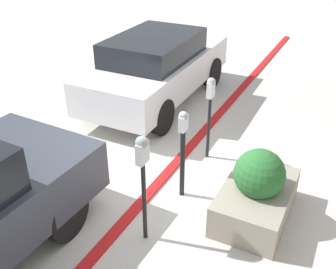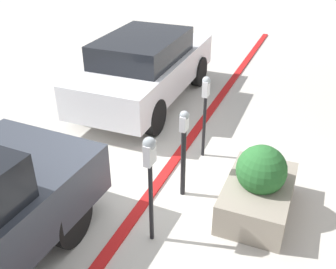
# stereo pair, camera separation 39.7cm
# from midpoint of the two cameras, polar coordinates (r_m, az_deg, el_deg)

# --- Properties ---
(ground_plane) EXTENTS (40.00, 40.00, 0.00)m
(ground_plane) POSITION_cam_midpoint_polar(r_m,az_deg,el_deg) (6.35, -2.66, -7.50)
(ground_plane) COLOR beige
(curb_strip) EXTENTS (19.00, 0.16, 0.04)m
(curb_strip) POSITION_cam_midpoint_polar(r_m,az_deg,el_deg) (6.36, -3.32, -7.19)
(curb_strip) COLOR red
(curb_strip) RESTS_ON ground_plane
(parking_meter_nearest) EXTENTS (0.19, 0.16, 1.57)m
(parking_meter_nearest) POSITION_cam_midpoint_polar(r_m,az_deg,el_deg) (4.74, -5.04, -4.67)
(parking_meter_nearest) COLOR black
(parking_meter_nearest) RESTS_ON ground_plane
(parking_meter_second) EXTENTS (0.16, 0.14, 1.43)m
(parking_meter_second) POSITION_cam_midpoint_polar(r_m,az_deg,el_deg) (5.66, 0.29, -1.30)
(parking_meter_second) COLOR black
(parking_meter_second) RESTS_ON ground_plane
(parking_meter_middle) EXTENTS (0.17, 0.14, 1.51)m
(parking_meter_middle) POSITION_cam_midpoint_polar(r_m,az_deg,el_deg) (6.58, 3.74, 5.03)
(parking_meter_middle) COLOR black
(parking_meter_middle) RESTS_ON ground_plane
(planter_box) EXTENTS (1.48, 0.91, 1.08)m
(planter_box) POSITION_cam_midpoint_polar(r_m,az_deg,el_deg) (5.73, 11.11, -7.66)
(planter_box) COLOR gray
(planter_box) RESTS_ON ground_plane
(parked_car_middle) EXTENTS (4.36, 1.79, 1.56)m
(parked_car_middle) POSITION_cam_midpoint_polar(r_m,az_deg,el_deg) (8.83, -4.55, 9.71)
(parked_car_middle) COLOR silver
(parked_car_middle) RESTS_ON ground_plane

